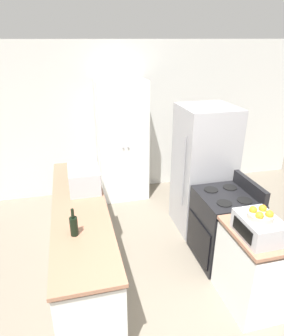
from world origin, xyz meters
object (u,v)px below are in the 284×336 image
(wine_bottle, at_px, (74,226))
(fruit_bowl, at_px, (261,214))
(stove, at_px, (223,227))
(refrigerator, at_px, (203,170))
(pantry_cabinet, at_px, (122,142))
(microwave, at_px, (84,179))
(toaster_oven, at_px, (259,227))

(wine_bottle, height_order, fruit_bowl, fruit_bowl)
(wine_bottle, bearing_deg, fruit_bowl, -15.12)
(stove, height_order, refrigerator, refrigerator)
(pantry_cabinet, bearing_deg, fruit_bowl, -74.42)
(refrigerator, bearing_deg, microwave, -173.85)
(stove, distance_m, toaster_oven, 0.97)
(fruit_bowl, bearing_deg, pantry_cabinet, 105.58)
(fruit_bowl, bearing_deg, microwave, 137.43)
(wine_bottle, bearing_deg, refrigerator, 31.20)
(stove, relative_size, fruit_bowl, 4.54)
(microwave, relative_size, wine_bottle, 1.69)
(stove, relative_size, refrigerator, 0.59)
(pantry_cabinet, distance_m, stove, 2.22)
(microwave, bearing_deg, stove, -19.44)
(refrigerator, relative_size, microwave, 3.79)
(pantry_cabinet, xyz_separation_m, toaster_oven, (0.77, -2.74, -0.00))
(wine_bottle, xyz_separation_m, fruit_bowl, (1.66, -0.45, 0.14))
(stove, relative_size, microwave, 2.23)
(fruit_bowl, bearing_deg, wine_bottle, 164.88)
(pantry_cabinet, relative_size, refrigerator, 1.12)
(wine_bottle, distance_m, toaster_oven, 1.72)
(pantry_cabinet, xyz_separation_m, stove, (0.90, -1.95, -0.55))
(stove, bearing_deg, refrigerator, 87.40)
(refrigerator, bearing_deg, wine_bottle, -148.80)
(refrigerator, height_order, toaster_oven, refrigerator)
(toaster_oven, height_order, fruit_bowl, fruit_bowl)
(refrigerator, height_order, microwave, refrigerator)
(pantry_cabinet, distance_m, toaster_oven, 2.85)
(stove, bearing_deg, pantry_cabinet, 114.76)
(microwave, xyz_separation_m, toaster_oven, (1.50, -1.37, -0.04))
(microwave, bearing_deg, fruit_bowl, -42.57)
(microwave, bearing_deg, wine_bottle, -99.91)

